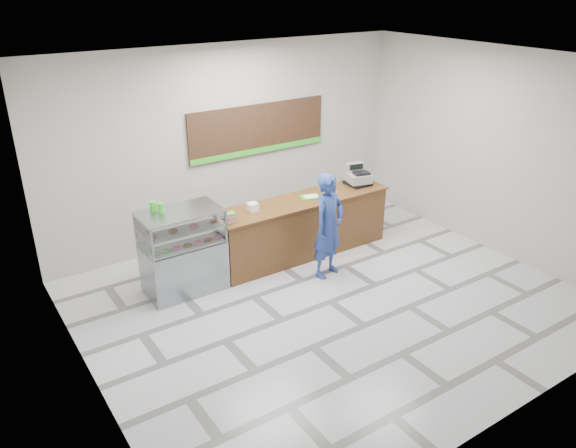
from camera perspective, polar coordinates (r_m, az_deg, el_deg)
floor at (r=8.59m, az=4.37°, el=-7.86°), size 7.00×7.00×0.00m
back_wall at (r=10.20m, az=-5.79°, el=8.13°), size 7.00×0.00×7.00m
ceiling at (r=7.37m, az=5.25°, el=15.91°), size 7.00×7.00×0.00m
sales_counter at (r=9.73m, az=1.44°, el=-0.30°), size 3.26×0.76×1.03m
display_case at (r=8.70m, az=-10.62°, el=-2.71°), size 1.22×0.72×1.33m
menu_board at (r=10.38m, az=-3.01°, el=9.54°), size 2.80×0.06×0.90m
cash_register at (r=10.26m, az=7.10°, el=4.77°), size 0.49×0.50×0.38m
card_terminal at (r=9.71m, az=4.36°, el=3.00°), size 0.12×0.18×0.04m
serving_tray at (r=9.62m, az=2.26°, el=2.77°), size 0.38×0.32×0.02m
napkin_box at (r=9.06m, az=-3.60°, el=1.74°), size 0.16×0.16×0.13m
straw_cup at (r=8.90m, az=-6.93°, el=1.11°), size 0.08×0.08×0.12m
promo_box at (r=8.64m, az=-6.00°, el=0.60°), size 0.19×0.13×0.17m
donut_decal at (r=9.89m, az=4.55°, el=3.26°), size 0.17×0.17×0.00m
green_cup_left at (r=8.49m, az=-13.55°, el=1.76°), size 0.10×0.10×0.15m
green_cup_right at (r=8.42m, az=-12.78°, el=1.63°), size 0.10×0.10×0.15m
customer at (r=8.95m, az=4.15°, el=-0.17°), size 0.72×0.57×1.74m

